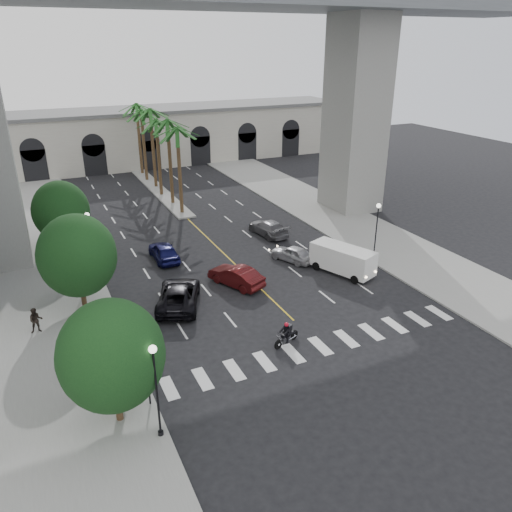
% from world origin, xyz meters
% --- Properties ---
extents(ground, '(140.00, 140.00, 0.00)m').
position_xyz_m(ground, '(0.00, 0.00, 0.00)').
color(ground, black).
rests_on(ground, ground).
extents(sidewalk_left, '(8.00, 100.00, 0.15)m').
position_xyz_m(sidewalk_left, '(-15.00, 15.00, 0.07)').
color(sidewalk_left, gray).
rests_on(sidewalk_left, ground).
extents(sidewalk_right, '(8.00, 100.00, 0.15)m').
position_xyz_m(sidewalk_right, '(15.00, 15.00, 0.07)').
color(sidewalk_right, gray).
rests_on(sidewalk_right, ground).
extents(median, '(2.00, 24.00, 0.20)m').
position_xyz_m(median, '(0.00, 38.00, 0.10)').
color(median, gray).
rests_on(median, ground).
extents(pier_building, '(71.00, 10.50, 8.50)m').
position_xyz_m(pier_building, '(0.00, 55.00, 4.27)').
color(pier_building, beige).
rests_on(pier_building, ground).
extents(bridge, '(75.00, 13.00, 26.00)m').
position_xyz_m(bridge, '(3.42, 22.00, 18.51)').
color(bridge, gray).
rests_on(bridge, ground).
extents(palm_a, '(3.20, 3.20, 10.30)m').
position_xyz_m(palm_a, '(0.00, 28.00, 9.10)').
color(palm_a, '#47331E').
rests_on(palm_a, ground).
extents(palm_b, '(3.20, 3.20, 10.60)m').
position_xyz_m(palm_b, '(0.10, 32.00, 9.37)').
color(palm_b, '#47331E').
rests_on(palm_b, ground).
extents(palm_c, '(3.20, 3.20, 10.10)m').
position_xyz_m(palm_c, '(-0.20, 36.00, 8.91)').
color(palm_c, '#47331E').
rests_on(palm_c, ground).
extents(palm_d, '(3.20, 3.20, 10.90)m').
position_xyz_m(palm_d, '(0.15, 40.00, 9.65)').
color(palm_d, '#47331E').
rests_on(palm_d, ground).
extents(palm_e, '(3.20, 3.20, 10.40)m').
position_xyz_m(palm_e, '(-0.10, 44.00, 9.19)').
color(palm_e, '#47331E').
rests_on(palm_e, ground).
extents(palm_f, '(3.20, 3.20, 10.70)m').
position_xyz_m(palm_f, '(0.20, 48.00, 9.46)').
color(palm_f, '#47331E').
rests_on(palm_f, ground).
extents(street_tree_near, '(5.20, 5.20, 6.89)m').
position_xyz_m(street_tree_near, '(-13.00, -3.00, 4.02)').
color(street_tree_near, '#382616').
rests_on(street_tree_near, ground).
extents(street_tree_mid, '(5.44, 5.44, 7.21)m').
position_xyz_m(street_tree_mid, '(-13.00, 10.00, 4.21)').
color(street_tree_mid, '#382616').
rests_on(street_tree_mid, ground).
extents(street_tree_far, '(5.04, 5.04, 6.68)m').
position_xyz_m(street_tree_far, '(-13.00, 22.00, 3.90)').
color(street_tree_far, '#382616').
rests_on(street_tree_far, ground).
extents(lamp_post_left_near, '(0.40, 0.40, 5.35)m').
position_xyz_m(lamp_post_left_near, '(-11.40, -5.00, 3.22)').
color(lamp_post_left_near, black).
rests_on(lamp_post_left_near, ground).
extents(lamp_post_left_far, '(0.40, 0.40, 5.35)m').
position_xyz_m(lamp_post_left_far, '(-11.40, 16.00, 3.22)').
color(lamp_post_left_far, black).
rests_on(lamp_post_left_far, ground).
extents(lamp_post_right, '(0.40, 0.40, 5.35)m').
position_xyz_m(lamp_post_right, '(11.40, 8.00, 3.22)').
color(lamp_post_right, black).
rests_on(lamp_post_right, ground).
extents(traffic_signal_near, '(0.25, 0.18, 3.65)m').
position_xyz_m(traffic_signal_near, '(-11.30, -2.50, 2.51)').
color(traffic_signal_near, black).
rests_on(traffic_signal_near, ground).
extents(traffic_signal_far, '(0.25, 0.18, 3.65)m').
position_xyz_m(traffic_signal_far, '(-11.30, 1.50, 2.51)').
color(traffic_signal_far, black).
rests_on(traffic_signal_far, ground).
extents(motorcycle_rider, '(2.10, 0.93, 1.59)m').
position_xyz_m(motorcycle_rider, '(-1.81, -0.32, 0.72)').
color(motorcycle_rider, black).
rests_on(motorcycle_rider, ground).
extents(car_a, '(3.20, 4.45, 1.41)m').
position_xyz_m(car_a, '(4.91, 11.11, 0.70)').
color(car_a, '#ABABAF').
rests_on(car_a, ground).
extents(car_b, '(3.54, 5.15, 1.61)m').
position_xyz_m(car_b, '(-1.50, 8.80, 0.80)').
color(car_b, '#4B0F10').
rests_on(car_b, ground).
extents(car_c, '(4.98, 6.74, 1.70)m').
position_xyz_m(car_c, '(-6.62, 7.56, 0.85)').
color(car_c, black).
rests_on(car_c, ground).
extents(car_d, '(2.72, 5.45, 1.52)m').
position_xyz_m(car_d, '(5.86, 17.84, 0.76)').
color(car_d, '#5E5D61').
rests_on(car_d, ground).
extents(car_e, '(1.97, 4.82, 1.64)m').
position_xyz_m(car_e, '(-5.34, 16.17, 0.82)').
color(car_e, '#0F1046').
rests_on(car_e, ground).
extents(cargo_van, '(3.89, 5.83, 2.33)m').
position_xyz_m(cargo_van, '(7.48, 7.10, 1.30)').
color(cargo_van, white).
rests_on(cargo_van, ground).
extents(pedestrian_a, '(0.75, 0.67, 1.73)m').
position_xyz_m(pedestrian_a, '(-11.50, 5.06, 1.02)').
color(pedestrian_a, black).
rests_on(pedestrian_a, sidewalk_left).
extents(pedestrian_b, '(0.88, 0.69, 1.77)m').
position_xyz_m(pedestrian_b, '(-16.31, 7.74, 1.04)').
color(pedestrian_b, black).
rests_on(pedestrian_b, sidewalk_left).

